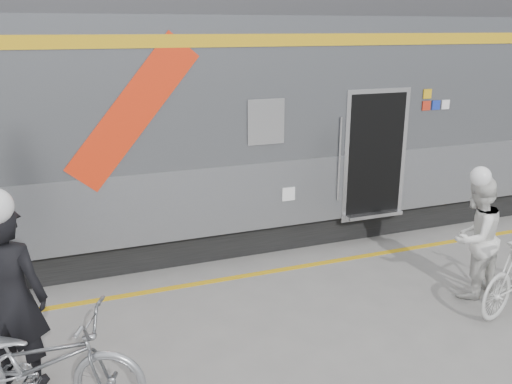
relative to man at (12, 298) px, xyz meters
name	(u,v)px	position (x,y,z in m)	size (l,w,h in m)	color
ground	(321,348)	(3.26, -0.55, -1.00)	(90.00, 90.00, 0.00)	slate
train	(224,120)	(3.43, 3.64, 1.05)	(24.00, 3.17, 4.10)	black
safety_strip	(256,274)	(3.26, 1.60, -1.00)	(24.00, 0.12, 0.01)	gold
man	(12,298)	(0.00, 0.00, 0.00)	(0.73, 0.48, 2.01)	black
bicycle_left	(38,363)	(0.20, -0.55, -0.45)	(0.73, 2.10, 1.11)	#9A9CA1
woman	(475,237)	(5.85, -0.06, -0.15)	(0.83, 0.65, 1.72)	silver
helmet_woman	(484,167)	(5.85, -0.06, 0.85)	(0.27, 0.27, 0.27)	white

